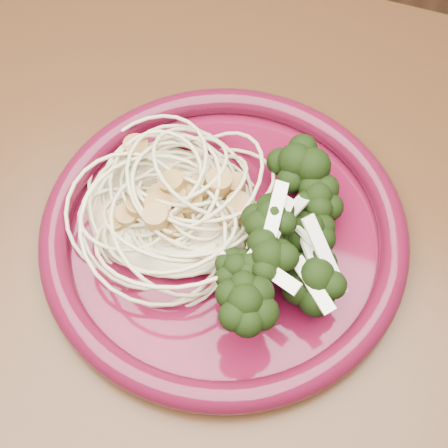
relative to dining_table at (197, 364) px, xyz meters
name	(u,v)px	position (x,y,z in m)	size (l,w,h in m)	color
dining_table	(197,364)	(0.00, 0.00, 0.00)	(1.20, 0.80, 0.75)	#472814
dinner_plate	(224,230)	(0.00, 0.08, 0.11)	(0.30, 0.30, 0.02)	#510A1E
spaghetti_pile	(171,203)	(-0.05, 0.08, 0.12)	(0.14, 0.12, 0.03)	beige
scallop_cluster	(167,176)	(-0.05, 0.08, 0.16)	(0.12, 0.12, 0.04)	#A67B3A
broccoli_pile	(294,241)	(0.05, 0.07, 0.13)	(0.09, 0.15, 0.05)	black
onion_garnish	(298,218)	(0.05, 0.07, 0.16)	(0.07, 0.10, 0.05)	white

